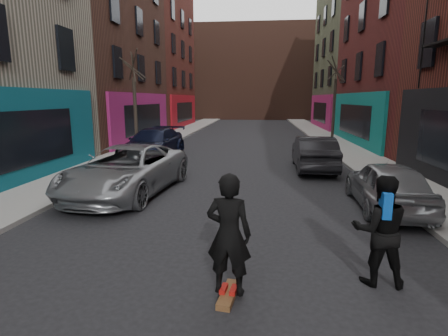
% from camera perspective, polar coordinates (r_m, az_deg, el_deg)
% --- Properties ---
extents(sidewalk_left, '(2.50, 84.00, 0.13)m').
position_cam_1_polar(sidewalk_left, '(32.74, -7.00, 5.83)').
color(sidewalk_left, gray).
rests_on(sidewalk_left, ground).
extents(sidewalk_right, '(2.50, 84.00, 0.13)m').
position_cam_1_polar(sidewalk_right, '(32.37, 15.24, 5.46)').
color(sidewalk_right, gray).
rests_on(sidewalk_right, ground).
extents(building_far, '(40.00, 10.00, 14.00)m').
position_cam_1_polar(building_far, '(57.93, 5.00, 15.06)').
color(building_far, '#47281E').
rests_on(building_far, ground).
extents(tree_left_far, '(2.00, 2.00, 6.50)m').
position_cam_1_polar(tree_left_far, '(21.05, -14.40, 11.64)').
color(tree_left_far, black).
rests_on(tree_left_far, sidewalk_left).
extents(tree_right_far, '(2.00, 2.00, 6.80)m').
position_cam_1_polar(tree_right_far, '(26.32, 17.65, 11.65)').
color(tree_right_far, black).
rests_on(tree_right_far, sidewalk_right).
extents(parked_left_far, '(3.24, 5.97, 1.59)m').
position_cam_1_polar(parked_left_far, '(11.99, -15.55, -0.31)').
color(parked_left_far, gray).
rests_on(parked_left_far, ground).
extents(parked_left_end, '(2.66, 5.58, 1.57)m').
position_cam_1_polar(parked_left_end, '(18.78, -11.50, 3.92)').
color(parked_left_end, black).
rests_on(parked_left_end, ground).
extents(parked_right_far, '(1.87, 4.23, 1.41)m').
position_cam_1_polar(parked_right_far, '(10.95, 25.07, -2.51)').
color(parked_right_far, gray).
rests_on(parked_right_far, ground).
extents(parked_right_end, '(1.65, 4.57, 1.50)m').
position_cam_1_polar(parked_right_end, '(15.96, 14.43, 2.38)').
color(parked_right_end, black).
rests_on(parked_right_end, ground).
extents(skateboard, '(0.33, 0.82, 0.10)m').
position_cam_1_polar(skateboard, '(5.91, 0.76, -19.94)').
color(skateboard, brown).
rests_on(skateboard, ground).
extents(skateboarder, '(0.76, 0.56, 1.93)m').
position_cam_1_polar(skateboarder, '(5.45, 0.79, -10.77)').
color(skateboarder, black).
rests_on(skateboarder, skateboard).
extents(pedestrian, '(0.97, 0.78, 1.89)m').
position_cam_1_polar(pedestrian, '(6.48, 24.11, -9.23)').
color(pedestrian, black).
rests_on(pedestrian, ground).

